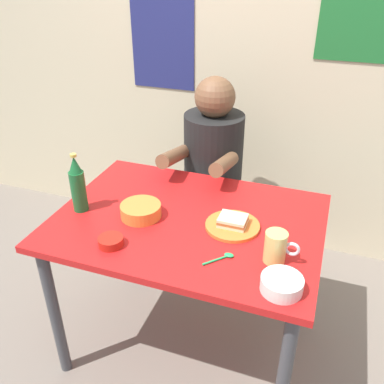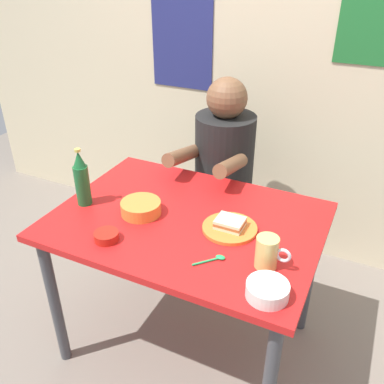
% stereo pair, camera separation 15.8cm
% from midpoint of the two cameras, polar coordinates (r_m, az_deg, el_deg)
% --- Properties ---
extents(ground_plane, '(6.00, 6.00, 0.00)m').
position_cam_midpoint_polar(ground_plane, '(2.24, 1.55, -19.60)').
color(ground_plane, slate).
extents(wall_back, '(4.40, 0.09, 2.60)m').
position_cam_midpoint_polar(wall_back, '(2.49, 12.64, 19.92)').
color(wall_back, beige).
rests_on(wall_back, ground).
extents(dining_table, '(1.10, 0.80, 0.74)m').
position_cam_midpoint_polar(dining_table, '(1.80, 1.83, -6.13)').
color(dining_table, red).
rests_on(dining_table, ground).
extents(stool, '(0.34, 0.34, 0.45)m').
position_cam_midpoint_polar(stool, '(2.48, 5.91, -3.43)').
color(stool, '#4C4C51').
rests_on(stool, ground).
extents(person_seated, '(0.33, 0.56, 0.72)m').
position_cam_midpoint_polar(person_seated, '(2.27, 6.36, 5.26)').
color(person_seated, black).
rests_on(person_seated, stool).
extents(plate_orange, '(0.22, 0.22, 0.01)m').
position_cam_midpoint_polar(plate_orange, '(1.69, 7.80, -5.04)').
color(plate_orange, orange).
rests_on(plate_orange, dining_table).
extents(sandwich, '(0.11, 0.09, 0.04)m').
position_cam_midpoint_polar(sandwich, '(1.67, 7.85, -4.34)').
color(sandwich, beige).
rests_on(sandwich, plate_orange).
extents(beer_mug, '(0.13, 0.08, 0.12)m').
position_cam_midpoint_polar(beer_mug, '(1.50, 13.24, -8.11)').
color(beer_mug, '#D1BC66').
rests_on(beer_mug, dining_table).
extents(beer_bottle, '(0.06, 0.06, 0.26)m').
position_cam_midpoint_polar(beer_bottle, '(1.83, -12.43, 1.60)').
color(beer_bottle, '#19602D').
rests_on(beer_bottle, dining_table).
extents(rice_bowl_white, '(0.14, 0.14, 0.05)m').
position_cam_midpoint_polar(rice_bowl_white, '(1.41, 13.50, -12.92)').
color(rice_bowl_white, silver).
rests_on(rice_bowl_white, dining_table).
extents(soup_bowl_orange, '(0.17, 0.17, 0.05)m').
position_cam_midpoint_polar(soup_bowl_orange, '(1.77, -4.46, -2.13)').
color(soup_bowl_orange, orange).
rests_on(soup_bowl_orange, dining_table).
extents(sambal_bowl_red, '(0.10, 0.10, 0.03)m').
position_cam_midpoint_polar(sambal_bowl_red, '(1.63, -8.88, -6.00)').
color(sambal_bowl_red, '#B21E14').
rests_on(sambal_bowl_red, dining_table).
extents(spoon, '(0.10, 0.10, 0.01)m').
position_cam_midpoint_polar(spoon, '(1.53, 6.11, -9.14)').
color(spoon, '#26A559').
rests_on(spoon, dining_table).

